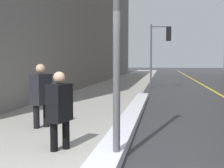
{
  "coord_description": "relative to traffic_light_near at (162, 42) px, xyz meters",
  "views": [
    {
      "loc": [
        1.03,
        -3.99,
        1.69
      ],
      "look_at": [
        -0.4,
        4.0,
        1.05
      ],
      "focal_mm": 45.0,
      "sensor_mm": 36.0,
      "label": 1
    }
  ],
  "objects": [
    {
      "name": "road_centre_stripe",
      "position": [
        3.04,
        0.72,
        -2.95
      ],
      "size": [
        0.16,
        80.0,
        0.0
      ],
      "color": "gold",
      "rests_on": "ground"
    },
    {
      "name": "snow_bank_curb",
      "position": [
        -0.81,
        -9.8,
        -2.85
      ],
      "size": [
        0.5,
        9.94,
        0.19
      ],
      "color": "silver",
      "rests_on": "ground"
    },
    {
      "name": "pedestrian_in_glasses",
      "position": [
        -1.83,
        -13.28,
        -2.11
      ],
      "size": [
        0.4,
        0.54,
        1.51
      ],
      "rotation": [
        0.0,
        0.0,
        -1.82
      ],
      "color": "black",
      "rests_on": "ground"
    },
    {
      "name": "building_facade_left",
      "position": [
        -7.96,
        5.72,
        3.57
      ],
      "size": [
        6.0,
        36.0,
        13.04
      ],
      "color": "slate",
      "rests_on": "ground"
    },
    {
      "name": "pedestrian_nearside",
      "position": [
        -2.96,
        -11.61,
        -2.04
      ],
      "size": [
        0.43,
        0.59,
        1.64
      ],
      "rotation": [
        0.0,
        0.0,
        -1.82
      ],
      "color": "black",
      "rests_on": "ground"
    },
    {
      "name": "sidewalk_slab",
      "position": [
        -2.96,
        0.72,
        -2.94
      ],
      "size": [
        4.0,
        80.0,
        0.01
      ],
      "color": "#9E9B93",
      "rests_on": "ground"
    },
    {
      "name": "traffic_light_near",
      "position": [
        0.0,
        0.0,
        0.0
      ],
      "size": [
        1.31,
        0.41,
        4.07
      ],
      "rotation": [
        0.0,
        0.0,
        0.12
      ],
      "color": "#515156",
      "rests_on": "ground"
    }
  ]
}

